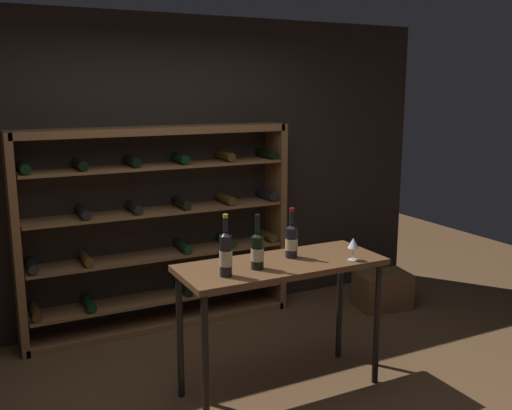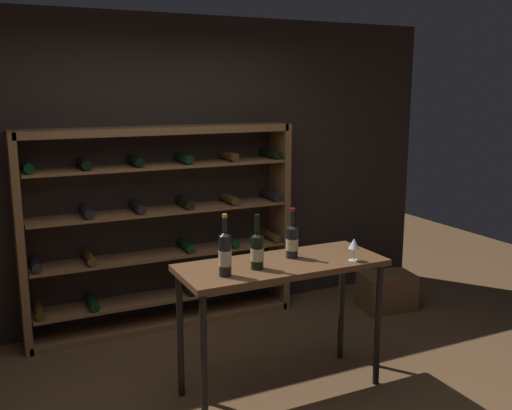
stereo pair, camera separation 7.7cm
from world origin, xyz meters
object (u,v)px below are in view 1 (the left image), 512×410
wine_bottle_gold_foil (226,254)px  wine_glass_stemmed_right (353,244)px  tasting_table (281,277)px  wine_crate (383,290)px  wine_rack (160,229)px  wine_bottle_red_label (291,240)px  wine_bottle_green_slim (257,250)px

wine_bottle_gold_foil → wine_glass_stemmed_right: 0.89m
tasting_table → wine_crate: 1.94m
wine_rack → wine_bottle_red_label: bearing=-70.3°
wine_rack → wine_crate: 2.16m
wine_bottle_red_label → wine_glass_stemmed_right: bearing=-36.1°
wine_bottle_gold_foil → wine_glass_stemmed_right: (0.89, -0.08, -0.03)m
wine_rack → wine_bottle_green_slim: 1.50m
wine_rack → wine_bottle_red_label: size_ratio=6.79×
wine_rack → wine_glass_stemmed_right: bearing=-63.0°
wine_crate → wine_bottle_green_slim: bearing=-152.5°
wine_crate → wine_bottle_gold_foil: bearing=-154.3°
wine_crate → wine_rack: bearing=164.7°
wine_rack → wine_glass_stemmed_right: 1.81m
wine_crate → wine_bottle_gold_foil: (-2.05, -0.98, 0.89)m
wine_rack → tasting_table: size_ratio=1.68×
wine_crate → wine_bottle_gold_foil: size_ratio=1.24×
wine_glass_stemmed_right → wine_rack: bearing=117.0°
wine_bottle_red_label → wine_crate: bearing=28.9°
tasting_table → wine_bottle_red_label: wine_bottle_red_label is taller
wine_rack → wine_bottle_gold_foil: 1.54m
tasting_table → wine_bottle_gold_foil: bearing=-167.5°
wine_glass_stemmed_right → wine_crate: bearing=42.6°
wine_crate → wine_bottle_gold_foil: wine_bottle_gold_foil is taller
tasting_table → wine_crate: size_ratio=2.87×
wine_rack → wine_bottle_green_slim: size_ratio=6.58×
wine_crate → wine_glass_stemmed_right: (-1.16, -1.06, 0.85)m
wine_rack → wine_bottle_red_label: (0.49, -1.36, 0.17)m
wine_crate → wine_glass_stemmed_right: bearing=-137.4°
wine_rack → wine_bottle_green_slim: (0.17, -1.49, 0.17)m
tasting_table → wine_bottle_gold_foil: (-0.44, -0.10, 0.25)m
wine_rack → wine_bottle_gold_foil: (-0.07, -1.53, 0.19)m
tasting_table → wine_glass_stemmed_right: (0.44, -0.18, 0.21)m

